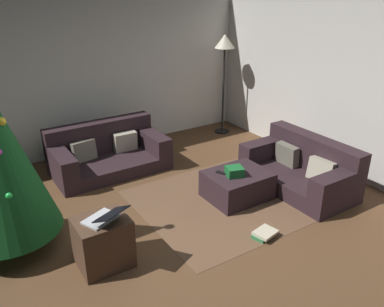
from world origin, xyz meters
The scene contains 13 objects.
ground_plane centered at (0.00, 0.00, 0.00)m, with size 6.40×6.40×0.00m, color brown.
rear_partition centered at (0.00, 3.14, 1.30)m, with size 6.40×0.12×2.60m, color silver.
corner_partition centered at (3.14, 0.00, 1.30)m, with size 0.12×6.40×2.60m, color silver.
couch_left centered at (0.16, 2.26, 0.26)m, with size 1.69×0.95×0.70m.
couch_right centered at (2.24, 0.22, 0.27)m, with size 0.85×1.56×0.70m.
ottoman centered at (1.29, 0.46, 0.18)m, with size 0.81×0.65×0.36m, color #2D1E23.
gift_box centered at (1.19, 0.42, 0.42)m, with size 0.21×0.19×0.12m, color #19662D.
tv_remote centered at (1.10, 0.56, 0.37)m, with size 0.05×0.16×0.02m, color black.
side_table centered at (-0.72, 0.12, 0.27)m, with size 0.52×0.44×0.53m, color #4C3323.
laptop centered at (-0.69, 0.06, 0.58)m, with size 0.45×0.48×0.17m.
book_stack centered at (0.99, -0.41, 0.04)m, with size 0.33×0.27×0.08m.
corner_lamp centered at (2.63, 2.60, 1.56)m, with size 0.36×0.36×1.83m.
area_rug centered at (1.29, 0.46, 0.00)m, with size 2.60×2.00×0.01m, color brown.
Camera 1 is at (-1.74, -3.14, 2.68)m, focal length 37.08 mm.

